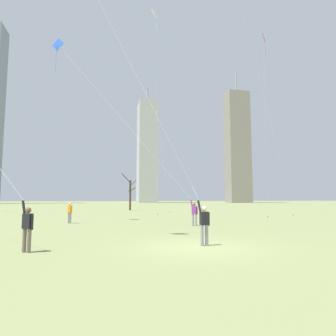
# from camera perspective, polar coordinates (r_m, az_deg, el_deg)

# --- Properties ---
(ground_plane) EXTENTS (400.00, 400.00, 0.00)m
(ground_plane) POSITION_cam_1_polar(r_m,az_deg,el_deg) (12.35, 5.88, -14.91)
(ground_plane) COLOR #848E56
(kite_flyer_midfield_right_blue) EXTENTS (11.33, 5.96, 15.92)m
(kite_flyer_midfield_right_blue) POSITION_cam_1_polar(r_m,az_deg,el_deg) (22.04, -1.79, -0.16)
(kite_flyer_midfield_right_blue) COLOR gray
(kite_flyer_midfield_right_blue) RESTS_ON ground
(kite_flyer_far_back_purple) EXTENTS (10.63, 1.93, 22.02)m
(kite_flyer_far_back_purple) POSITION_cam_1_polar(r_m,az_deg,el_deg) (12.59, -1.50, 6.80)
(kite_flyer_far_back_purple) COLOR gray
(kite_flyer_far_back_purple) RESTS_ON ground
(bystander_far_off_by_trees) EXTENTS (0.38, 0.40, 1.62)m
(bystander_far_off_by_trees) POSITION_cam_1_polar(r_m,az_deg,el_deg) (24.57, -18.45, -8.01)
(bystander_far_off_by_trees) COLOR gray
(bystander_far_off_by_trees) RESTS_ON ground
(distant_kite_high_overhead_red) EXTENTS (1.62, 2.95, 18.77)m
(distant_kite_high_overhead_red) POSITION_cam_1_polar(r_m,az_deg,el_deg) (33.57, 18.05, 20.69)
(distant_kite_high_overhead_red) COLOR red
(distant_kite_high_overhead_red) RESTS_ON ground
(distant_kite_drifting_right_yellow) EXTENTS (0.99, 7.38, 16.74)m
(distant_kite_drifting_right_yellow) POSITION_cam_1_polar(r_m,az_deg,el_deg) (49.51, -2.04, 9.34)
(distant_kite_drifting_right_yellow) COLOR yellow
(distant_kite_drifting_right_yellow) RESTS_ON ground
(distant_kite_drifting_left_white) EXTENTS (1.58, 3.94, 23.88)m
(distant_kite_drifting_left_white) POSITION_cam_1_polar(r_m,az_deg,el_deg) (37.93, -2.61, 25.42)
(distant_kite_drifting_left_white) COLOR white
(distant_kite_drifting_left_white) RESTS_ON ground
(bare_tree_center) EXTENTS (2.48, 2.12, 6.10)m
(bare_tree_center) POSITION_cam_1_polar(r_m,az_deg,el_deg) (49.21, -7.33, -4.91)
(bare_tree_center) COLOR #423326
(bare_tree_center) RESTS_ON ground
(skyline_mid_tower_left) EXTENTS (9.91, 7.18, 59.86)m
(skyline_mid_tower_left) POSITION_cam_1_polar(r_m,az_deg,el_deg) (136.86, 13.32, 4.04)
(skyline_mid_tower_left) COLOR gray
(skyline_mid_tower_left) RESTS_ON ground
(skyline_short_annex) EXTENTS (8.26, 11.73, 53.52)m
(skyline_short_annex) POSITION_cam_1_polar(r_m,az_deg,el_deg) (133.94, -4.07, 3.10)
(skyline_short_annex) COLOR #B2B2B7
(skyline_short_annex) RESTS_ON ground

